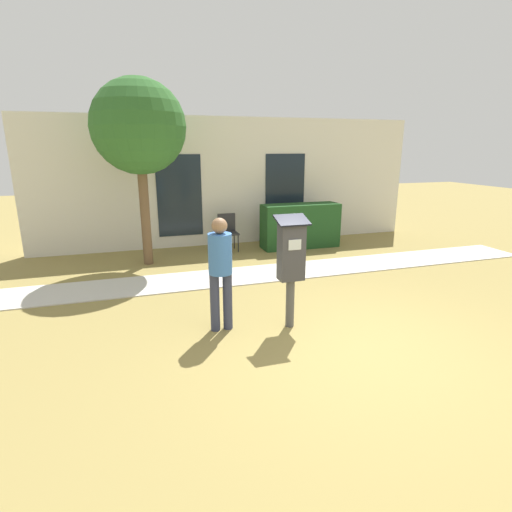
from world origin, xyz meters
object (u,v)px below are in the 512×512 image
object	(u,v)px
person_standing	(220,266)
outdoor_chair_left	(228,229)
parking_meter	(291,257)
outdoor_chair_middle	(278,225)

from	to	relation	value
person_standing	outdoor_chair_left	size ratio (longest dim) A/B	1.76
parking_meter	outdoor_chair_middle	xyz separation A→B (m)	(1.58, 4.65, -0.49)
person_standing	parking_meter	bearing A→B (deg)	-20.38
outdoor_chair_left	outdoor_chair_middle	bearing A→B (deg)	-16.71
parking_meter	outdoor_chair_left	distance (m)	4.54
outdoor_chair_middle	parking_meter	bearing A→B (deg)	-121.91
person_standing	outdoor_chair_middle	bearing A→B (deg)	51.56
parking_meter	person_standing	world-z (taller)	parking_meter
parking_meter	outdoor_chair_left	xyz separation A→B (m)	(0.20, 4.50, -0.49)
person_standing	outdoor_chair_left	distance (m)	4.48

